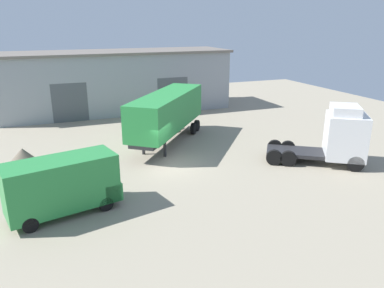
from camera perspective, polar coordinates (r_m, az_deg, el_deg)
The scene contains 8 objects.
ground_plane at distance 24.52m, azimuth -3.42°, elevation -3.17°, with size 60.00×60.00×0.00m, color gray.
warehouse_building at distance 39.97m, azimuth -11.37°, elevation 9.37°, with size 23.29×6.82×6.14m.
tractor_unit_white at distance 25.83m, azimuth 21.29°, elevation 1.03°, with size 6.42×5.50×3.92m.
container_trailer_green at distance 28.10m, azimuth -3.75°, elevation 4.90°, with size 8.10×9.27×3.88m.
delivery_van_green at distance 18.95m, azimuth -18.82°, elevation -5.81°, with size 5.55×3.13×2.79m.
gravel_pile at distance 26.20m, azimuth -24.34°, elevation -1.92°, with size 2.41×2.41×1.27m.
oil_drum at distance 23.99m, azimuth -21.06°, elevation -3.77°, with size 0.58×0.58×0.88m.
traffic_cone at distance 24.11m, azimuth -17.20°, elevation -3.72°, with size 0.40×0.40×0.55m.
Camera 1 is at (-7.04, -21.76, 8.85)m, focal length 35.00 mm.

